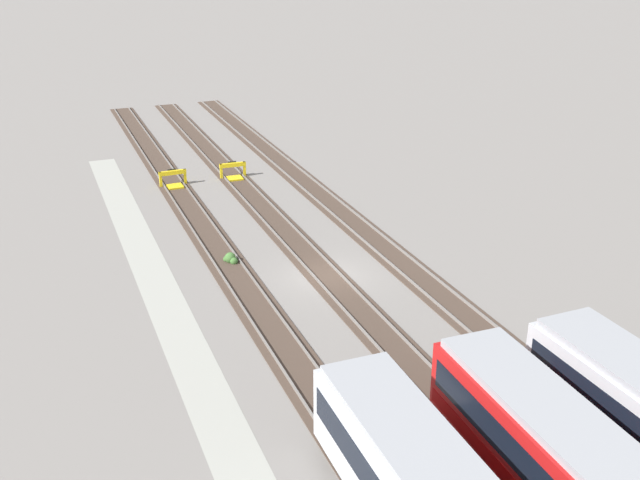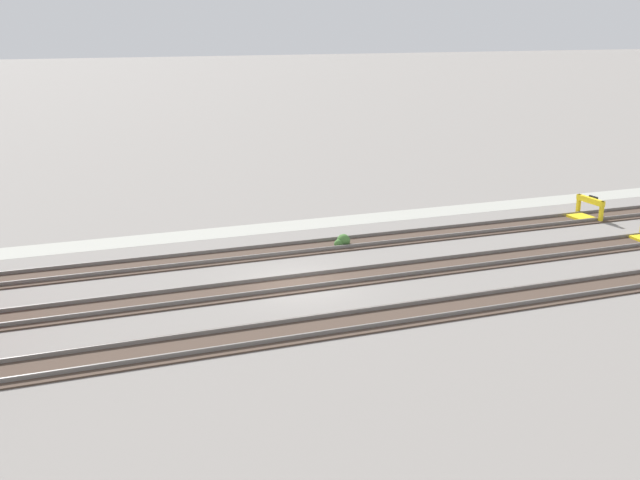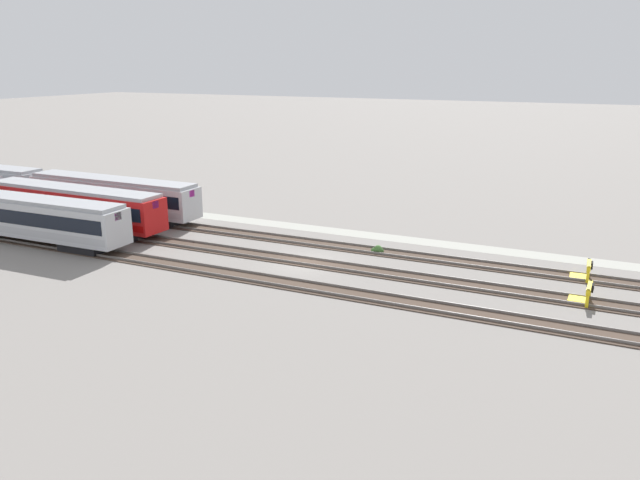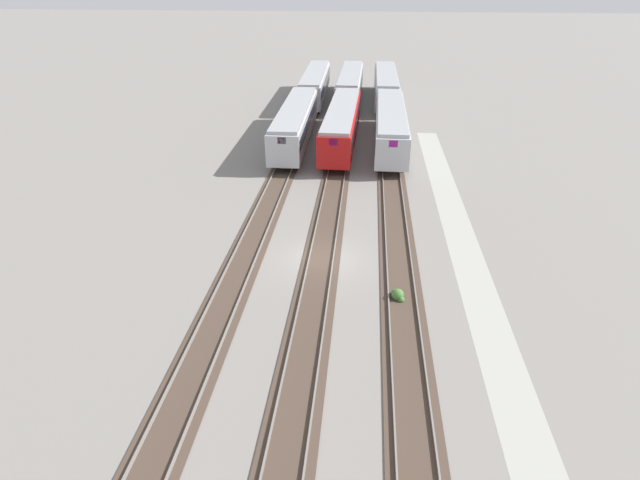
% 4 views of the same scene
% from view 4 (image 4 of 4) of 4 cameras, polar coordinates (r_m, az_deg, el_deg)
% --- Properties ---
extents(ground_plane, '(400.00, 400.00, 0.00)m').
position_cam_4_polar(ground_plane, '(29.88, 0.17, -2.15)').
color(ground_plane, gray).
extents(service_walkway, '(54.00, 2.00, 0.01)m').
position_cam_4_polar(service_walkway, '(30.47, 16.76, -2.83)').
color(service_walkway, '#9E9E93').
rests_on(service_walkway, ground).
extents(rail_track_nearest, '(90.00, 2.24, 0.21)m').
position_cam_4_polar(rail_track_nearest, '(29.86, 8.99, -2.47)').
color(rail_track_nearest, '#47382D').
rests_on(rail_track_nearest, ground).
extents(rail_track_near_inner, '(90.00, 2.24, 0.21)m').
position_cam_4_polar(rail_track_near_inner, '(29.86, 0.17, -2.08)').
color(rail_track_near_inner, '#47382D').
rests_on(rail_track_near_inner, ground).
extents(rail_track_middle, '(90.00, 2.24, 0.21)m').
position_cam_4_polar(rail_track_middle, '(30.56, -8.44, -1.64)').
color(rail_track_middle, '#47382D').
rests_on(rail_track_middle, ground).
extents(subway_car_front_row_leftmost, '(18.04, 3.10, 3.70)m').
position_cam_4_polar(subway_car_front_row_leftmost, '(50.09, -2.83, 13.21)').
color(subway_car_front_row_leftmost, '#B7BABF').
rests_on(subway_car_front_row_leftmost, ground).
extents(subway_car_front_row_left_inner, '(18.01, 2.90, 3.70)m').
position_cam_4_polar(subway_car_front_row_left_inner, '(67.91, 7.52, 17.09)').
color(subway_car_front_row_left_inner, '#B7BABF').
rests_on(subway_car_front_row_left_inner, ground).
extents(subway_car_front_row_centre, '(18.03, 3.04, 3.70)m').
position_cam_4_polar(subway_car_front_row_centre, '(49.66, 8.04, 12.84)').
color(subway_car_front_row_centre, '#B7BABF').
rests_on(subway_car_front_row_centre, ground).
extents(subway_car_front_row_right_inner, '(18.06, 3.22, 3.70)m').
position_cam_4_polar(subway_car_front_row_right_inner, '(49.66, 2.50, 13.09)').
color(subway_car_front_row_right_inner, '#B71414').
rests_on(subway_car_front_row_right_inner, ground).
extents(subway_car_front_row_rightmost, '(18.05, 3.15, 3.70)m').
position_cam_4_polar(subway_car_front_row_rightmost, '(68.11, -0.58, 17.35)').
color(subway_car_front_row_rightmost, '#B7BABF').
rests_on(subway_car_front_row_rightmost, ground).
extents(subway_car_back_row_leftmost, '(18.02, 3.00, 3.70)m').
position_cam_4_polar(subway_car_back_row_leftmost, '(67.90, 3.47, 17.27)').
color(subway_car_back_row_leftmost, '#B7BABF').
rests_on(subway_car_back_row_leftmost, ground).
extents(weed_clump, '(0.92, 0.70, 0.64)m').
position_cam_4_polar(weed_clump, '(26.59, 8.85, -6.22)').
color(weed_clump, '#427033').
rests_on(weed_clump, ground).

